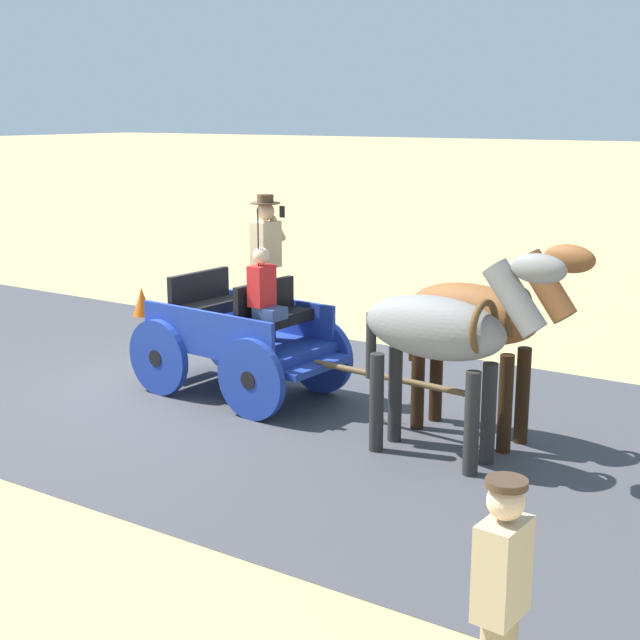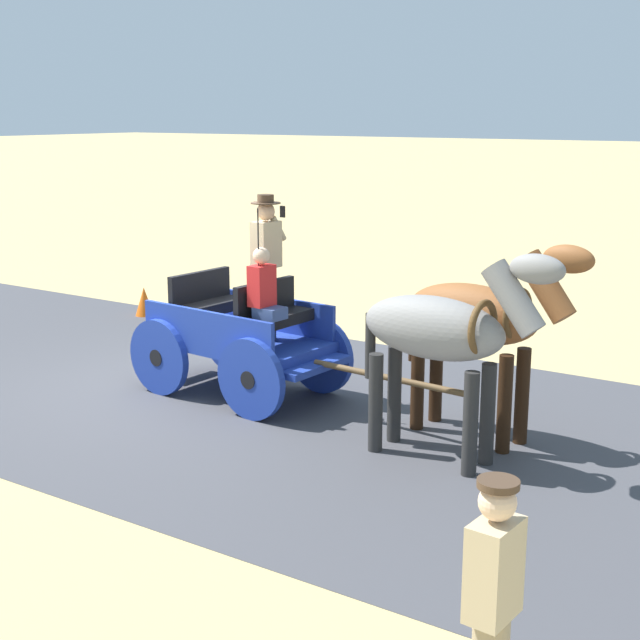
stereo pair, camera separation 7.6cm
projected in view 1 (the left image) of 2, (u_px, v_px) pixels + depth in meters
ground_plane at (178, 385)px, 11.68m from camera, size 200.00×200.00×0.00m
road_surface at (178, 385)px, 11.68m from camera, size 6.50×160.00×0.01m
horse_drawn_carriage at (244, 331)px, 11.11m from camera, size 1.59×4.52×2.50m
horse_near_side at (481, 319)px, 9.50m from camera, size 0.77×2.15×2.21m
horse_off_side at (444, 334)px, 8.89m from camera, size 0.65×2.13×2.21m
pedestrian_walking at (500, 615)px, 4.73m from camera, size 0.33×0.22×1.65m
traffic_cone at (142, 302)px, 15.55m from camera, size 0.32×0.32×0.50m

